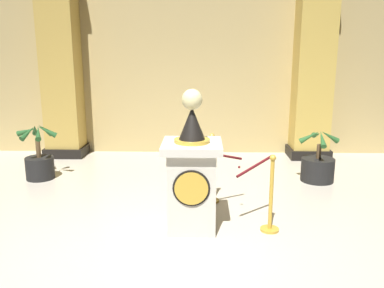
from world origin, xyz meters
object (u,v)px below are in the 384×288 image
(potted_palm_left, at_px, (39,161))
(potted_palm_right, at_px, (318,166))
(stanchion_near, at_px, (271,205))
(stanchion_far, at_px, (212,178))
(pedestal_clock, at_px, (192,176))

(potted_palm_left, height_order, potted_palm_right, potted_palm_left)
(stanchion_near, bearing_deg, stanchion_far, 126.27)
(pedestal_clock, distance_m, potted_palm_left, 3.44)
(pedestal_clock, xyz_separation_m, potted_palm_right, (2.16, 1.99, -0.45))
(pedestal_clock, relative_size, stanchion_near, 1.79)
(potted_palm_left, xyz_separation_m, potted_palm_right, (4.94, 0.00, -0.06))
(stanchion_near, bearing_deg, pedestal_clock, 176.78)
(pedestal_clock, relative_size, potted_palm_left, 1.76)
(potted_palm_left, bearing_deg, pedestal_clock, -35.55)
(stanchion_near, bearing_deg, potted_palm_left, 151.61)
(potted_palm_left, bearing_deg, stanchion_far, -18.96)
(stanchion_far, distance_m, potted_palm_left, 3.23)
(stanchion_far, height_order, potted_palm_right, stanchion_far)
(potted_palm_right, bearing_deg, potted_palm_left, -180.00)
(pedestal_clock, distance_m, stanchion_near, 1.07)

